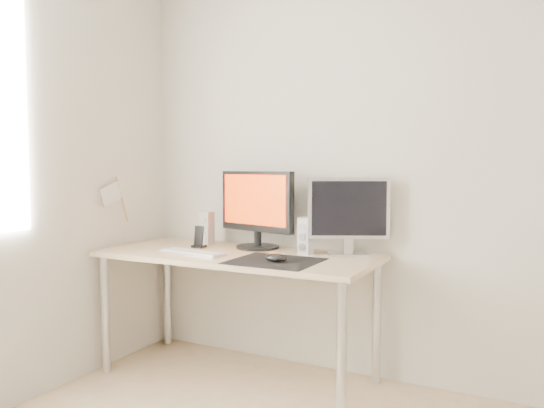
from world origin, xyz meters
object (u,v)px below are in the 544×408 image
(desk, at_px, (237,266))
(main_monitor, at_px, (257,207))
(keyboard, at_px, (192,252))
(second_monitor, at_px, (349,212))
(speaker_right, at_px, (305,236))
(mouse, at_px, (276,258))
(phone_dock, at_px, (199,241))
(speaker_left, at_px, (207,228))

(desk, xyz_separation_m, main_monitor, (0.02, 0.20, 0.33))
(desk, distance_m, keyboard, 0.27)
(second_monitor, relative_size, speaker_right, 2.08)
(speaker_right, bearing_deg, desk, -160.46)
(desk, xyz_separation_m, keyboard, (-0.21, -0.15, 0.09))
(mouse, relative_size, speaker_right, 0.58)
(desk, relative_size, second_monitor, 3.68)
(speaker_right, relative_size, phone_dock, 1.56)
(desk, bearing_deg, second_monitor, 18.50)
(main_monitor, distance_m, keyboard, 0.48)
(speaker_right, bearing_deg, second_monitor, 16.81)
(desk, xyz_separation_m, second_monitor, (0.60, 0.20, 0.32))
(desk, distance_m, main_monitor, 0.39)
(mouse, bearing_deg, desk, 152.46)
(second_monitor, relative_size, keyboard, 1.01)
(speaker_right, xyz_separation_m, phone_dock, (-0.68, -0.07, -0.06))
(speaker_left, xyz_separation_m, keyboard, (0.13, -0.34, -0.10))
(desk, xyz_separation_m, phone_dock, (-0.31, 0.06, 0.12))
(speaker_right, bearing_deg, keyboard, -154.44)
(second_monitor, bearing_deg, keyboard, -156.82)
(main_monitor, bearing_deg, keyboard, -123.76)
(mouse, xyz_separation_m, second_monitor, (0.26, 0.38, 0.22))
(desk, height_order, keyboard, keyboard)
(main_monitor, bearing_deg, speaker_left, -179.79)
(main_monitor, relative_size, keyboard, 1.26)
(desk, xyz_separation_m, speaker_left, (-0.34, 0.20, 0.18))
(phone_dock, bearing_deg, main_monitor, 21.85)
(desk, height_order, speaker_right, speaker_right)
(mouse, height_order, main_monitor, main_monitor)
(desk, distance_m, second_monitor, 0.71)
(mouse, xyz_separation_m, phone_dock, (-0.65, 0.24, 0.02))
(second_monitor, height_order, keyboard, second_monitor)
(second_monitor, height_order, speaker_right, second_monitor)
(main_monitor, xyz_separation_m, speaker_left, (-0.36, -0.00, -0.15))
(mouse, height_order, speaker_right, speaker_right)
(second_monitor, distance_m, speaker_left, 0.95)
(keyboard, relative_size, phone_dock, 3.22)
(speaker_left, relative_size, phone_dock, 1.56)
(desk, relative_size, keyboard, 3.70)
(desk, distance_m, speaker_right, 0.43)
(desk, bearing_deg, speaker_left, 150.16)
(second_monitor, bearing_deg, mouse, -124.89)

